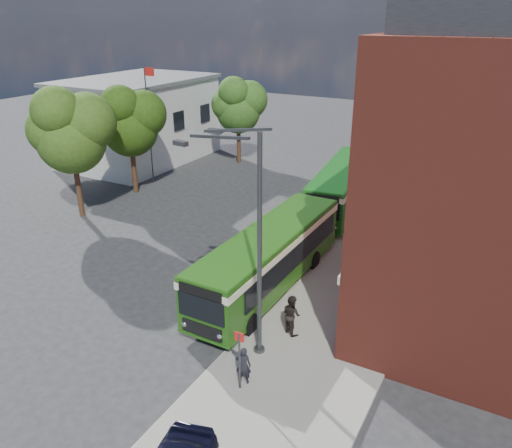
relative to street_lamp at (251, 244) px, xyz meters
The scene contains 14 objects.
ground 7.10m from the street_lamp, 157.54° to the left, with size 120.00×120.00×0.00m, color #29292B.
pavement 11.27m from the street_lamp, 77.80° to the left, with size 6.00×48.00×0.15m, color gray.
kerb_line 11.12m from the street_lamp, 95.07° to the left, with size 0.12×48.00×0.01m, color beige.
white_building 30.38m from the street_lamp, 138.79° to the left, with size 9.40×13.40×7.30m.
flagpole 22.89m from the street_lamp, 139.05° to the left, with size 0.95×0.10×9.00m.
street_lamp is the anchor object (origin of this frame).
bus_stop_sign 4.02m from the street_lamp, 70.87° to the right, with size 0.35×0.08×2.52m.
bus_front 5.93m from the street_lamp, 109.44° to the left, with size 2.75×11.61×3.02m.
bus_rear 17.24m from the street_lamp, 97.68° to the left, with size 3.95×11.53×3.02m.
pedestrian_a 4.38m from the street_lamp, 68.66° to the right, with size 0.55×0.36×1.50m, color black.
pedestrian_b 4.25m from the street_lamp, 61.67° to the left, with size 0.86×0.67×1.77m, color black.
tree_left 18.48m from the street_lamp, 157.10° to the left, with size 5.11×4.86×8.62m.
tree_mid 21.29m from the street_lamp, 143.48° to the left, with size 4.76×4.52×8.03m.
tree_right 27.43m from the street_lamp, 121.49° to the left, with size 4.54×4.32×7.67m.
Camera 1 is at (12.94, -16.41, 12.66)m, focal length 35.00 mm.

